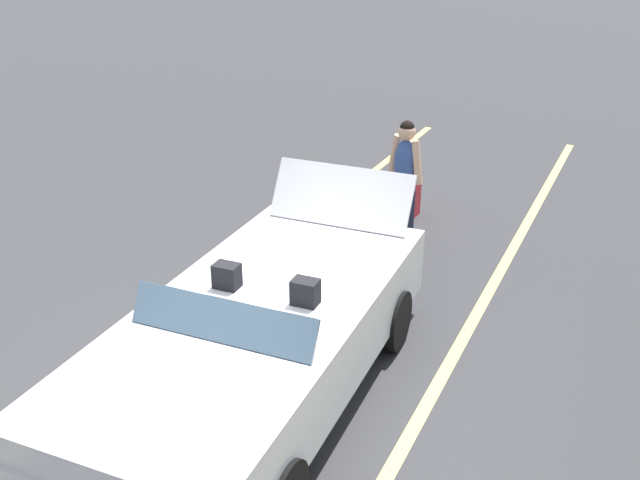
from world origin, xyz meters
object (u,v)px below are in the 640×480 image
suitcase_medium_bright (407,196)px  duffel_bag (331,221)px  convertible_car (245,354)px  suitcase_large_black (371,241)px  traveler_person (405,178)px

suitcase_medium_bright → duffel_bag: bearing=-124.1°
convertible_car → duffel_bag: (-3.77, -0.96, -0.43)m
suitcase_medium_bright → suitcase_large_black: bearing=-80.8°
suitcase_large_black → duffel_bag: (-0.79, -0.88, -0.21)m
traveler_person → suitcase_medium_bright: bearing=-135.8°
convertible_car → suitcase_large_black: (-2.98, -0.08, -0.22)m
convertible_car → traveler_person: (-3.71, 0.05, 0.34)m
duffel_bag → traveler_person: (0.06, 1.01, 0.77)m
suitcase_medium_bright → convertible_car: bearing=-83.1°
convertible_car → suitcase_large_black: 2.99m
suitcase_large_black → suitcase_medium_bright: bearing=-77.3°
duffel_bag → suitcase_large_black: bearing=48.1°
suitcase_large_black → traveler_person: bearing=-92.0°
suitcase_medium_bright → duffel_bag: (0.93, -0.73, -0.15)m
suitcase_large_black → convertible_car: bearing=99.1°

